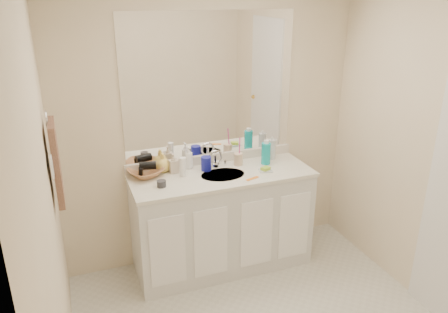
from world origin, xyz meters
TOP-DOWN VIEW (x-y plane):
  - wall_back at (0.00, 1.30)m, footprint 2.60×0.02m
  - wall_left at (-1.30, 0.00)m, footprint 0.02×2.60m
  - wall_right at (1.30, 0.00)m, footprint 0.02×2.60m
  - vanity_cabinet at (0.00, 1.02)m, footprint 1.50×0.55m
  - countertop at (0.00, 1.02)m, footprint 1.52×0.57m
  - backsplash at (0.00, 1.29)m, footprint 1.52×0.03m
  - sink_basin at (0.00, 1.00)m, footprint 0.37×0.37m
  - faucet at (0.00, 1.18)m, footprint 0.02×0.02m
  - mirror at (0.00, 1.29)m, footprint 1.48×0.01m
  - blue_mug at (-0.10, 1.14)m, footprint 0.10×0.10m
  - tan_cup at (0.20, 1.16)m, footprint 0.08×0.08m
  - toothbrush at (0.21, 1.16)m, footprint 0.02×0.04m
  - mouthwash_bottle at (0.44, 1.10)m, footprint 0.09×0.09m
  - clear_pump_bottle at (0.54, 1.19)m, footprint 0.09×0.09m
  - soap_dish at (0.36, 0.94)m, footprint 0.12×0.10m
  - green_soap at (0.36, 0.94)m, footprint 0.09×0.07m
  - orange_comb at (0.19, 0.84)m, footprint 0.12×0.06m
  - dark_jar at (-0.53, 0.95)m, footprint 0.08×0.08m
  - extra_white_bottle at (-0.31, 1.09)m, footprint 0.06×0.06m
  - soap_bottle_white at (-0.22, 1.24)m, footprint 0.08×0.08m
  - soap_bottle_cream at (-0.37, 1.19)m, footprint 0.08×0.08m
  - soap_bottle_yellow at (-0.44, 1.24)m, footprint 0.13×0.13m
  - wicker_basket at (-0.60, 1.20)m, footprint 0.36×0.36m
  - hair_dryer at (-0.58, 1.20)m, footprint 0.15×0.09m
  - towel_ring at (-1.27, 0.77)m, footprint 0.01×0.11m
  - hand_towel at (-1.25, 0.77)m, footprint 0.04×0.32m
  - switch_plate at (-1.27, 0.57)m, footprint 0.01×0.08m

SIDE VIEW (x-z plane):
  - vanity_cabinet at x=0.00m, z-range 0.00..0.85m
  - countertop at x=0.00m, z-range 0.85..0.88m
  - sink_basin at x=0.00m, z-range 0.86..0.88m
  - orange_comb at x=0.19m, z-range 0.88..0.89m
  - soap_dish at x=0.36m, z-range 0.88..0.89m
  - green_soap at x=0.36m, z-range 0.89..0.92m
  - dark_jar at x=-0.53m, z-range 0.88..0.93m
  - wicker_basket at x=-0.60m, z-range 0.88..0.95m
  - backsplash at x=0.00m, z-range 0.88..0.96m
  - tan_cup at x=0.20m, z-range 0.88..0.98m
  - faucet at x=0.00m, z-range 0.88..0.99m
  - blue_mug at x=-0.10m, z-range 0.88..1.00m
  - soap_bottle_yellow at x=-0.44m, z-range 0.88..1.04m
  - extra_white_bottle at x=-0.31m, z-range 0.88..1.04m
  - soap_bottle_cream at x=-0.37m, z-range 0.88..1.04m
  - hair_dryer at x=-0.58m, z-range 0.94..1.00m
  - clear_pump_bottle at x=0.54m, z-range 0.88..1.06m
  - mouthwash_bottle at x=0.44m, z-range 0.88..1.07m
  - soap_bottle_white at x=-0.22m, z-range 0.88..1.07m
  - toothbrush at x=0.21m, z-range 0.93..1.13m
  - wall_back at x=0.00m, z-range 0.00..2.40m
  - wall_left at x=-1.30m, z-range 0.00..2.40m
  - wall_right at x=1.30m, z-range 0.00..2.40m
  - hand_towel at x=-1.25m, z-range 0.98..1.52m
  - switch_plate at x=-1.27m, z-range 1.24..1.36m
  - towel_ring at x=-1.27m, z-range 1.49..1.61m
  - mirror at x=0.00m, z-range 0.96..2.16m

